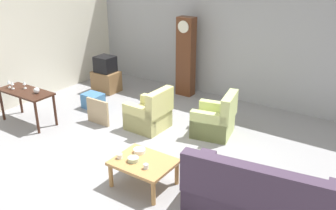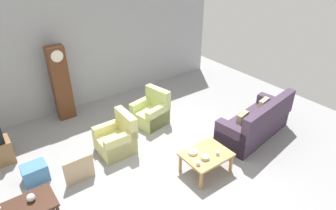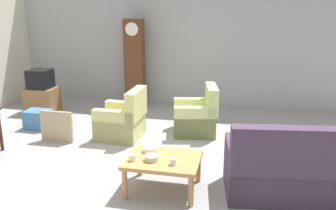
% 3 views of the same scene
% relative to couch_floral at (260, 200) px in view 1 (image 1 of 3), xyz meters
% --- Properties ---
extents(ground_plane, '(10.40, 10.40, 0.00)m').
position_rel_couch_floral_xyz_m(ground_plane, '(-2.33, 0.56, -0.35)').
color(ground_plane, gray).
extents(garage_door_wall, '(8.40, 0.16, 3.20)m').
position_rel_couch_floral_xyz_m(garage_door_wall, '(-2.33, 4.16, 1.25)').
color(garage_door_wall, '#9EA0A5').
rests_on(garage_door_wall, ground_plane).
extents(pegboard_wall_left, '(0.12, 6.40, 2.88)m').
position_rel_couch_floral_xyz_m(pegboard_wall_left, '(-6.53, 0.96, 1.09)').
color(pegboard_wall_left, silver).
rests_on(pegboard_wall_left, ground_plane).
extents(couch_floral, '(2.20, 1.17, 1.04)m').
position_rel_couch_floral_xyz_m(couch_floral, '(0.00, 0.00, 0.00)').
color(couch_floral, '#423347').
rests_on(couch_floral, ground_plane).
extents(armchair_olive_near, '(0.80, 0.77, 0.92)m').
position_rel_couch_floral_xyz_m(armchair_olive_near, '(-3.03, 1.52, -0.05)').
color(armchair_olive_near, '#CCC67A').
rests_on(armchair_olive_near, ground_plane).
extents(armchair_olive_far, '(0.93, 0.90, 0.92)m').
position_rel_couch_floral_xyz_m(armchair_olive_far, '(-1.74, 2.04, -0.05)').
color(armchair_olive_far, '#BECB7A').
rests_on(armchair_olive_far, ground_plane).
extents(coffee_table_wood, '(0.96, 0.76, 0.45)m').
position_rel_couch_floral_xyz_m(coffee_table_wood, '(-1.87, -0.21, 0.03)').
color(coffee_table_wood, '#B27F47').
rests_on(coffee_table_wood, ground_plane).
extents(console_table_dark, '(1.30, 0.56, 0.75)m').
position_rel_couch_floral_xyz_m(console_table_dark, '(-5.43, 0.26, 0.29)').
color(console_table_dark, '#381E14').
rests_on(console_table_dark, ground_plane).
extents(grandfather_clock, '(0.44, 0.30, 2.03)m').
position_rel_couch_floral_xyz_m(grandfather_clock, '(-3.46, 3.68, 0.67)').
color(grandfather_clock, '#562D19').
rests_on(grandfather_clock, ground_plane).
extents(tv_stand_cabinet, '(0.68, 0.52, 0.54)m').
position_rel_couch_floral_xyz_m(tv_stand_cabinet, '(-5.37, 2.70, -0.08)').
color(tv_stand_cabinet, brown).
rests_on(tv_stand_cabinet, ground_plane).
extents(tv_crt, '(0.48, 0.44, 0.42)m').
position_rel_couch_floral_xyz_m(tv_crt, '(-5.37, 2.70, 0.40)').
color(tv_crt, black).
rests_on(tv_crt, tv_stand_cabinet).
extents(framed_picture_leaning, '(0.60, 0.05, 0.56)m').
position_rel_couch_floral_xyz_m(framed_picture_leaning, '(-4.11, 1.07, -0.07)').
color(framed_picture_leaning, tan).
rests_on(framed_picture_leaning, ground_plane).
extents(storage_box_blue, '(0.48, 0.37, 0.36)m').
position_rel_couch_floral_xyz_m(storage_box_blue, '(-4.83, 1.64, -0.17)').
color(storage_box_blue, teal).
rests_on(storage_box_blue, ground_plane).
extents(glass_dome_cloche, '(0.13, 0.13, 0.13)m').
position_rel_couch_floral_xyz_m(glass_dome_cloche, '(-5.11, 0.31, 0.46)').
color(glass_dome_cloche, silver).
rests_on(glass_dome_cloche, console_table_dark).
extents(cup_white_porcelain, '(0.09, 0.09, 0.08)m').
position_rel_couch_floral_xyz_m(cup_white_porcelain, '(-2.23, -0.36, 0.14)').
color(cup_white_porcelain, white).
rests_on(cup_white_porcelain, coffee_table_wood).
extents(cup_blue_rimmed, '(0.08, 0.08, 0.08)m').
position_rel_couch_floral_xyz_m(cup_blue_rimmed, '(-1.70, -0.37, 0.14)').
color(cup_blue_rimmed, silver).
rests_on(cup_blue_rimmed, coffee_table_wood).
extents(bowl_white_stacked, '(0.20, 0.20, 0.06)m').
position_rel_couch_floral_xyz_m(bowl_white_stacked, '(-2.09, -0.04, 0.13)').
color(bowl_white_stacked, white).
rests_on(bowl_white_stacked, coffee_table_wood).
extents(bowl_shallow_green, '(0.18, 0.18, 0.07)m').
position_rel_couch_floral_xyz_m(bowl_shallow_green, '(-2.00, -0.31, 0.13)').
color(bowl_shallow_green, '#B2C69E').
rests_on(bowl_shallow_green, coffee_table_wood).
extents(wine_glass_tall, '(0.08, 0.08, 0.19)m').
position_rel_couch_floral_xyz_m(wine_glass_tall, '(-5.88, 0.19, 0.52)').
color(wine_glass_tall, silver).
rests_on(wine_glass_tall, console_table_dark).
extents(wine_glass_mid, '(0.08, 0.08, 0.18)m').
position_rel_couch_floral_xyz_m(wine_glass_mid, '(-5.75, 0.18, 0.51)').
color(wine_glass_mid, silver).
rests_on(wine_glass_mid, console_table_dark).
extents(wine_glass_short, '(0.07, 0.07, 0.18)m').
position_rel_couch_floral_xyz_m(wine_glass_short, '(-5.55, 0.34, 0.51)').
color(wine_glass_short, silver).
rests_on(wine_glass_short, console_table_dark).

